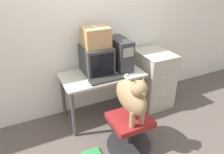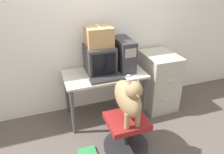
{
  "view_description": "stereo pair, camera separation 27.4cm",
  "coord_description": "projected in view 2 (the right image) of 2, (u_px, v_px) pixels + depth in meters",
  "views": [
    {
      "loc": [
        -1.06,
        -2.21,
        2.07
      ],
      "look_at": [
        0.0,
        -0.01,
        0.8
      ],
      "focal_mm": 35.0,
      "sensor_mm": 36.0,
      "label": 1
    },
    {
      "loc": [
        -0.8,
        -2.31,
        2.07
      ],
      "look_at": [
        0.0,
        -0.01,
        0.8
      ],
      "focal_mm": 35.0,
      "sensor_mm": 36.0,
      "label": 2
    }
  ],
  "objects": [
    {
      "name": "filing_cabinet",
      "position": [
        158.0,
        81.0,
        3.43
      ],
      "size": [
        0.47,
        0.63,
        0.88
      ],
      "color": "#B7B2A3",
      "rests_on": "ground_plane"
    },
    {
      "name": "pc_tower",
      "position": [
        124.0,
        54.0,
        3.1
      ],
      "size": [
        0.21,
        0.46,
        0.44
      ],
      "color": "#333338",
      "rests_on": "desk"
    },
    {
      "name": "cardboard_box",
      "position": [
        99.0,
        37.0,
        2.88
      ],
      "size": [
        0.35,
        0.29,
        0.26
      ],
      "color": "tan",
      "rests_on": "crt_monitor"
    },
    {
      "name": "desk",
      "position": [
        104.0,
        80.0,
        3.1
      ],
      "size": [
        1.14,
        0.61,
        0.71
      ],
      "color": "beige",
      "rests_on": "ground_plane"
    },
    {
      "name": "book_stack_floor",
      "position": [
        87.0,
        153.0,
        2.65
      ],
      "size": [
        0.22,
        0.23,
        0.04
      ],
      "color": "red",
      "rests_on": "ground_plane"
    },
    {
      "name": "computer_mouse",
      "position": [
        128.0,
        76.0,
        2.96
      ],
      "size": [
        0.06,
        0.05,
        0.03
      ],
      "color": "silver",
      "rests_on": "desk"
    },
    {
      "name": "keyboard",
      "position": [
        107.0,
        79.0,
        2.87
      ],
      "size": [
        0.46,
        0.15,
        0.03
      ],
      "color": "#2D2D2D",
      "rests_on": "desk"
    },
    {
      "name": "dog",
      "position": [
        128.0,
        98.0,
        2.42
      ],
      "size": [
        0.23,
        0.57,
        0.6
      ],
      "color": "#9E7F56",
      "rests_on": "office_chair"
    },
    {
      "name": "crt_monitor",
      "position": [
        100.0,
        59.0,
        3.03
      ],
      "size": [
        0.39,
        0.42,
        0.38
      ],
      "color": "#383838",
      "rests_on": "desk"
    },
    {
      "name": "wall_back",
      "position": [
        96.0,
        25.0,
        3.09
      ],
      "size": [
        8.0,
        0.05,
        2.6
      ],
      "color": "white",
      "rests_on": "ground_plane"
    },
    {
      "name": "ground_plane",
      "position": [
        111.0,
        126.0,
        3.12
      ],
      "size": [
        12.0,
        12.0,
        0.0
      ],
      "primitive_type": "plane",
      "color": "#564C47"
    },
    {
      "name": "office_chair",
      "position": [
        126.0,
        132.0,
        2.68
      ],
      "size": [
        0.56,
        0.56,
        0.44
      ],
      "color": "#262628",
      "rests_on": "ground_plane"
    }
  ]
}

